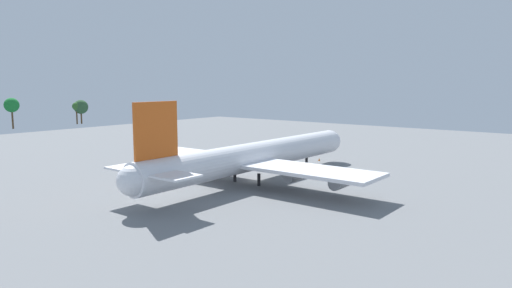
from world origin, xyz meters
name	(u,v)px	position (x,y,z in m)	size (l,w,h in m)	color
ground_plane	(256,181)	(0.00, 0.00, 0.00)	(289.45, 289.45, 0.00)	slate
cargo_airplane	(255,157)	(-0.47, 0.00, 5.62)	(72.36, 60.03, 18.67)	silver
baggage_tug	(281,159)	(22.58, 8.99, 1.14)	(3.54, 4.33, 2.40)	silver
safety_cone_nose	(319,159)	(32.56, 2.72, 0.40)	(0.56, 0.56, 0.80)	orange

